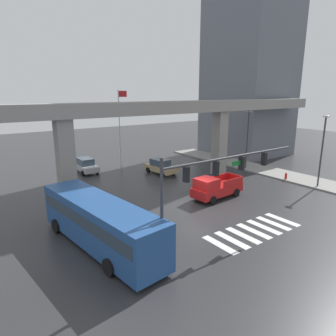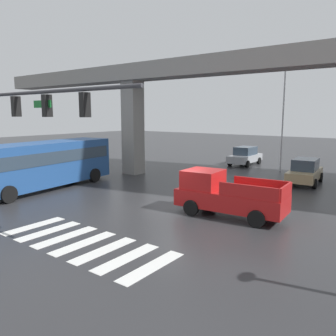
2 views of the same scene
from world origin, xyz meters
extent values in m
plane|color=#2D2D30|center=(0.00, 0.00, 0.00)|extent=(120.00, 120.00, 0.00)
cube|color=silver|center=(-3.30, -5.85, 0.01)|extent=(0.55, 2.80, 0.01)
cube|color=silver|center=(-2.20, -5.85, 0.01)|extent=(0.55, 2.80, 0.01)
cube|color=silver|center=(-1.10, -5.85, 0.01)|extent=(0.55, 2.80, 0.01)
cube|color=silver|center=(0.00, -5.85, 0.01)|extent=(0.55, 2.80, 0.01)
cube|color=silver|center=(1.10, -5.85, 0.01)|extent=(0.55, 2.80, 0.01)
cube|color=silver|center=(2.20, -5.85, 0.01)|extent=(0.55, 2.80, 0.01)
cube|color=silver|center=(3.30, -5.85, 0.01)|extent=(0.55, 2.80, 0.01)
cube|color=gray|center=(0.00, 6.44, 7.90)|extent=(48.48, 1.94, 1.20)
cube|color=gray|center=(-8.80, 6.44, 3.65)|extent=(1.30, 1.30, 7.30)
cube|color=red|center=(2.79, 0.57, 0.78)|extent=(5.22, 2.25, 0.80)
cube|color=red|center=(1.34, 0.47, 1.63)|extent=(1.82, 1.86, 0.90)
cube|color=#3F5160|center=(0.88, 0.43, 1.63)|extent=(0.22, 1.67, 0.77)
cube|color=red|center=(3.99, -0.22, 1.48)|extent=(2.65, 0.29, 0.60)
cube|color=red|center=(3.87, 1.52, 1.48)|extent=(2.65, 0.29, 0.60)
cube|color=red|center=(5.28, 0.74, 1.48)|extent=(0.22, 1.75, 0.60)
cylinder|color=black|center=(1.27, -0.44, 0.38)|extent=(0.78, 0.33, 0.76)
cylinder|color=black|center=(1.15, 1.36, 0.38)|extent=(0.78, 0.33, 0.76)
cylinder|color=black|center=(4.43, -0.22, 0.38)|extent=(0.78, 0.33, 0.76)
cylinder|color=black|center=(4.30, 1.58, 0.38)|extent=(0.78, 0.33, 0.76)
cube|color=#234C8C|center=(-9.46, -1.68, 1.64)|extent=(3.74, 11.02, 2.70)
cube|color=#2D3D4C|center=(-9.46, -1.68, 2.11)|extent=(3.71, 10.49, 0.76)
cube|color=#2D3D4C|center=(-10.08, 3.64, 1.98)|extent=(2.24, 0.34, 1.49)
cylinder|color=black|center=(-11.12, 1.93, 0.48)|extent=(0.46, 0.99, 0.96)
cylinder|color=black|center=(-8.68, 2.22, 0.48)|extent=(0.46, 0.99, 0.96)
cylinder|color=black|center=(-7.90, -4.49, 0.48)|extent=(0.46, 0.99, 0.96)
cube|color=#A8AAAF|center=(-3.59, 16.23, 0.64)|extent=(1.76, 4.30, 0.64)
cube|color=#384756|center=(-3.59, 16.33, 1.34)|extent=(1.50, 2.24, 0.76)
cylinder|color=black|center=(-2.72, 14.89, 0.32)|extent=(0.24, 0.64, 0.64)
cylinder|color=black|center=(-4.45, 14.89, 0.32)|extent=(0.24, 0.64, 0.64)
cylinder|color=black|center=(-2.72, 17.56, 0.32)|extent=(0.24, 0.64, 0.64)
cylinder|color=black|center=(-4.45, 17.56, 0.32)|extent=(0.24, 0.64, 0.64)
cube|color=tan|center=(3.42, 10.56, 0.64)|extent=(2.14, 4.44, 0.64)
cube|color=#384756|center=(3.41, 10.66, 1.34)|extent=(1.69, 2.36, 0.76)
cylinder|color=black|center=(4.40, 9.31, 0.32)|extent=(0.30, 0.66, 0.64)
cylinder|color=black|center=(2.68, 9.15, 0.32)|extent=(0.30, 0.66, 0.64)
cylinder|color=black|center=(4.15, 11.97, 0.32)|extent=(0.30, 0.66, 0.64)
cylinder|color=black|center=(2.44, 11.81, 0.32)|extent=(0.30, 0.66, 0.64)
cylinder|color=#38383D|center=(-2.36, -5.90, 5.60)|extent=(10.80, 0.14, 0.14)
cube|color=black|center=(-3.96, -5.90, 5.08)|extent=(0.24, 0.32, 0.84)
sphere|color=red|center=(-3.96, -5.90, 5.34)|extent=(0.17, 0.17, 0.17)
cube|color=black|center=(-1.76, -5.90, 5.08)|extent=(0.24, 0.32, 0.84)
sphere|color=red|center=(-1.76, -5.90, 5.34)|extent=(0.17, 0.17, 0.17)
cube|color=black|center=(0.44, -5.90, 5.08)|extent=(0.24, 0.32, 0.84)
sphere|color=red|center=(0.44, -5.90, 5.34)|extent=(0.17, 0.17, 0.17)
cube|color=#19722D|center=(-2.07, -5.90, 5.15)|extent=(1.10, 0.04, 0.28)
cylinder|color=silver|center=(0.32, 14.73, 4.83)|extent=(0.12, 0.12, 9.67)
cube|color=red|center=(0.87, 14.73, 9.17)|extent=(1.10, 0.04, 0.70)
camera|label=1|loc=(-16.02, -17.93, 9.35)|focal=32.20mm
camera|label=2|loc=(9.79, -13.63, 4.77)|focal=36.44mm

